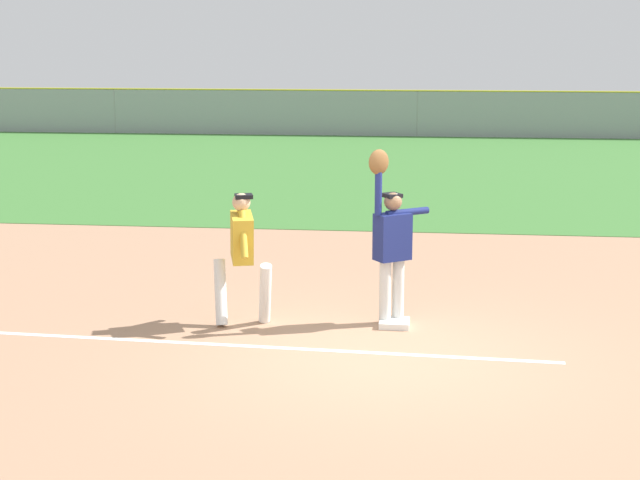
{
  "coord_description": "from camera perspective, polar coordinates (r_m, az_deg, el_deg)",
  "views": [
    {
      "loc": [
        0.47,
        -10.72,
        3.64
      ],
      "look_at": [
        -0.91,
        1.49,
        1.05
      ],
      "focal_mm": 54.14,
      "sensor_mm": 36.0,
      "label": 1
    }
  ],
  "objects": [
    {
      "name": "baseball",
      "position": [
        12.18,
        4.55,
        2.57
      ],
      "size": [
        0.07,
        0.07,
        0.07
      ],
      "primitive_type": "sphere",
      "color": "white"
    },
    {
      "name": "parked_car_black",
      "position": [
        41.39,
        15.57,
        7.36
      ],
      "size": [
        4.56,
        2.43,
        1.25
      ],
      "rotation": [
        0.0,
        0.0,
        -0.09
      ],
      "color": "black",
      "rests_on": "ground_plane"
    },
    {
      "name": "parked_car_white",
      "position": [
        41.13,
        -6.78,
        7.68
      ],
      "size": [
        4.49,
        2.29,
        1.25
      ],
      "rotation": [
        0.0,
        0.0,
        -0.05
      ],
      "color": "white",
      "rests_on": "ground_plane"
    },
    {
      "name": "parked_car_blue",
      "position": [
        41.01,
        0.79,
        7.75
      ],
      "size": [
        4.53,
        2.38,
        1.25
      ],
      "rotation": [
        0.0,
        0.0,
        -0.08
      ],
      "color": "#23389E",
      "rests_on": "ground_plane"
    },
    {
      "name": "runner",
      "position": [
        12.29,
        -4.62,
        -0.56
      ],
      "size": [
        0.85,
        0.83,
        1.72
      ],
      "rotation": [
        0.0,
        0.0,
        0.28
      ],
      "color": "white",
      "rests_on": "ground_plane"
    },
    {
      "name": "fielder",
      "position": [
        12.3,
        4.23,
        0.05
      ],
      "size": [
        0.8,
        0.6,
        2.28
      ],
      "rotation": [
        0.0,
        0.0,
        2.18
      ],
      "color": "silver",
      "rests_on": "ground_plane"
    },
    {
      "name": "first_base",
      "position": [
        12.46,
        4.42,
        -4.93
      ],
      "size": [
        0.39,
        0.39,
        0.08
      ],
      "primitive_type": "cube",
      "rotation": [
        0.0,
        0.0,
        -0.02
      ],
      "color": "white",
      "rests_on": "ground_plane"
    },
    {
      "name": "parked_car_red",
      "position": [
        40.97,
        7.42,
        7.65
      ],
      "size": [
        4.53,
        2.37,
        1.25
      ],
      "rotation": [
        0.0,
        0.0,
        -0.07
      ],
      "color": "#B21E1E",
      "rests_on": "ground_plane"
    },
    {
      "name": "ground_plane",
      "position": [
        11.33,
        3.77,
        -6.86
      ],
      "size": [
        79.37,
        79.37,
        0.0
      ],
      "primitive_type": "plane",
      "color": "tan"
    },
    {
      "name": "outfield_fence",
      "position": [
        36.32,
        5.77,
        7.46
      ],
      "size": [
        46.48,
        0.08,
        1.73
      ],
      "color": "#93999E",
      "rests_on": "ground_plane"
    },
    {
      "name": "outfield_grass",
      "position": [
        27.37,
        5.45,
        4.22
      ],
      "size": [
        46.4,
        18.17,
        0.01
      ],
      "primitive_type": "cube",
      "color": "#3D7533",
      "rests_on": "ground_plane"
    },
    {
      "name": "chalk_foul_line",
      "position": [
        12.41,
        -14.63,
        -5.54
      ],
      "size": [
        11.99,
        0.74,
        0.01
      ],
      "primitive_type": "cube",
      "rotation": [
        0.0,
        0.0,
        -0.05
      ],
      "color": "white",
      "rests_on": "ground_plane"
    }
  ]
}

